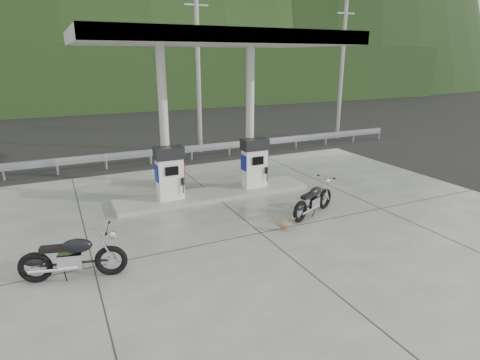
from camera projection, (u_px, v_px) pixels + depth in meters
name	position (u px, v px, depth m)	size (l,w,h in m)	color
ground	(245.00, 221.00, 12.24)	(160.00, 160.00, 0.00)	black
forecourt_apron	(245.00, 221.00, 12.24)	(18.00, 14.00, 0.02)	slate
pump_island	(215.00, 194.00, 14.37)	(7.00, 1.40, 0.15)	#9A978F
gas_pump_left	(170.00, 173.00, 13.43)	(0.95, 0.55, 1.80)	white
gas_pump_right	(254.00, 163.00, 14.74)	(0.95, 0.55, 1.80)	white
canopy_column_left	(164.00, 124.00, 13.31)	(0.30, 0.30, 5.00)	silver
canopy_column_right	(250.00, 118.00, 14.62)	(0.30, 0.30, 5.00)	silver
canopy_roof	(212.00, 38.00, 12.83)	(8.50, 5.00, 0.40)	silver
guardrail	(171.00, 147.00, 18.95)	(26.00, 0.16, 1.42)	#A0A2A8
road	(154.00, 148.00, 22.18)	(60.00, 7.00, 0.01)	black
utility_pole_b	(198.00, 74.00, 20.10)	(0.22, 0.22, 8.00)	gray
utility_pole_c	(342.00, 71.00, 23.77)	(0.22, 0.22, 8.00)	gray
tree_band	(104.00, 77.00, 37.29)	(80.00, 6.00, 6.00)	black
forested_hills	(81.00, 89.00, 64.10)	(100.00, 40.00, 140.00)	black
motorcycle_left	(73.00, 257.00, 8.90)	(2.17, 0.69, 1.03)	black
motorcycle_right	(313.00, 200.00, 12.57)	(2.03, 0.64, 0.96)	black
duck	(285.00, 225.00, 11.47)	(0.50, 0.14, 0.36)	brown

